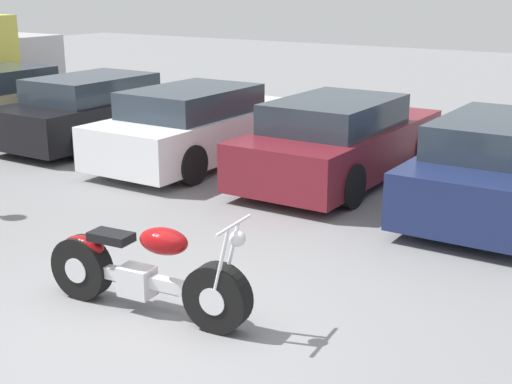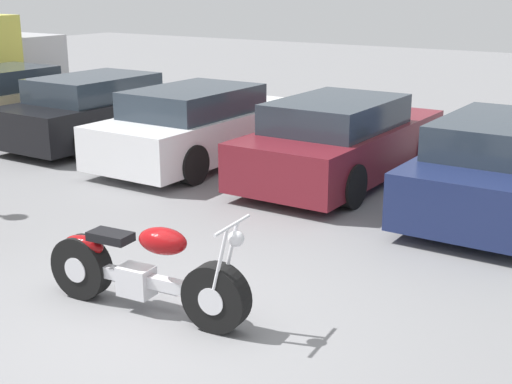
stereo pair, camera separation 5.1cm
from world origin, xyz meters
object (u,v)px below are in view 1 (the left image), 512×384
at_px(parked_car_white, 199,126).
at_px(parked_car_navy, 504,166).
at_px(parked_car_champagne, 2,101).
at_px(parked_car_maroon, 340,141).
at_px(motorcycle, 144,273).
at_px(parked_car_black, 100,110).

relative_size(parked_car_white, parked_car_navy, 1.00).
height_order(parked_car_champagne, parked_car_navy, same).
height_order(parked_car_white, parked_car_maroon, same).
distance_m(parked_car_champagne, parked_car_maroon, 8.12).
xyz_separation_m(motorcycle, parked_car_champagne, (-8.74, 5.24, 0.23)).
distance_m(motorcycle, parked_car_maroon, 5.59).
distance_m(parked_car_white, parked_car_navy, 5.41).
distance_m(parked_car_white, parked_car_maroon, 2.72).
bearing_deg(parked_car_black, parked_car_champagne, -173.94).
xyz_separation_m(parked_car_black, parked_car_white, (2.71, -0.24, 0.00)).
distance_m(parked_car_black, parked_car_navy, 8.12).
bearing_deg(parked_car_black, parked_car_navy, -1.52).
bearing_deg(motorcycle, parked_car_black, 137.49).
bearing_deg(parked_car_champagne, parked_car_navy, 0.38).
bearing_deg(parked_car_white, motorcycle, -57.83).
relative_size(motorcycle, parked_car_black, 0.51).
xyz_separation_m(parked_car_champagne, parked_car_navy, (10.82, 0.07, 0.00)).
bearing_deg(parked_car_navy, parked_car_black, 178.48).
height_order(motorcycle, parked_car_navy, parked_car_navy).
distance_m(parked_car_black, parked_car_maroon, 5.41).
bearing_deg(parked_car_champagne, parked_car_black, 6.06).
bearing_deg(parked_car_champagne, parked_car_white, 0.47).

